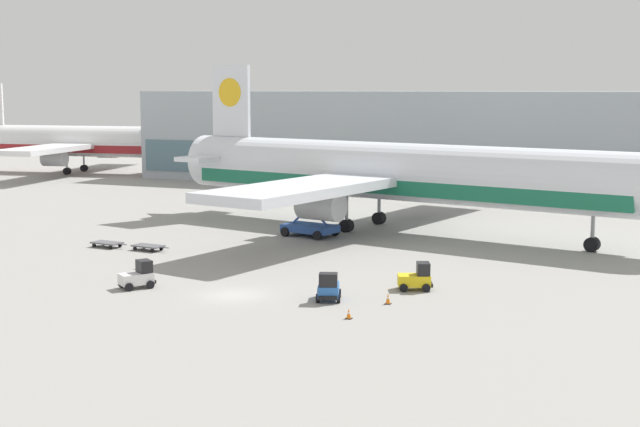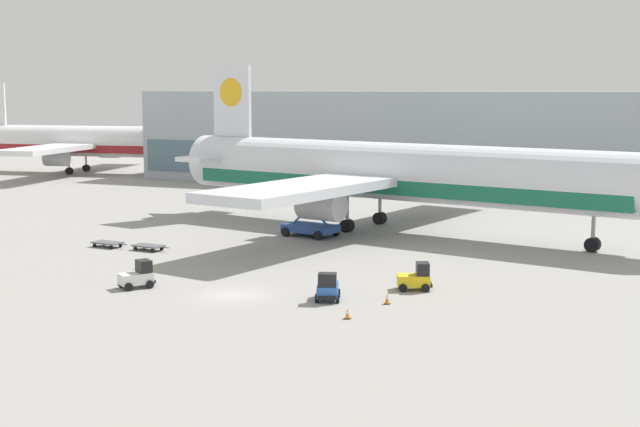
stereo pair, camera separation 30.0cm
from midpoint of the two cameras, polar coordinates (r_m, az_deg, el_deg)
The scene contains 12 objects.
ground_plane at distance 62.98m, azimuth -5.63°, elevation -5.22°, with size 400.00×400.00×0.00m, color gray.
terminal_building at distance 135.54m, azimuth 6.78°, elevation 4.81°, with size 90.00×18.20×14.00m.
airplane_main at distance 90.23m, azimuth 4.53°, elevation 2.55°, with size 57.45×48.63×17.00m.
airplane_distant at distance 157.30m, azimuth -14.51°, elevation 4.41°, with size 52.21×43.95×15.35m.
scissor_lift_loader at distance 87.17m, azimuth -0.74°, elevation -0.14°, with size 5.70×4.26×5.32m.
baggage_tug_foreground at distance 60.92m, azimuth 0.41°, elevation -4.78°, with size 2.29×2.77×2.00m.
baggage_tug_mid at distance 64.47m, azimuth 6.06°, elevation -4.12°, with size 2.78×2.36×2.00m.
baggage_tug_far at distance 66.11m, azimuth -11.68°, elevation -3.94°, with size 2.61×2.81×2.00m.
baggage_dolly_lead at distance 83.61m, azimuth -13.57°, elevation -1.85°, with size 3.76×1.77×0.48m.
baggage_dolly_second at distance 81.17m, azimuth -11.04°, elevation -2.07°, with size 3.76×1.77×0.48m.
traffic_cone_near at distance 60.19m, azimuth 4.23°, elevation -5.46°, with size 0.40×0.40×0.76m.
traffic_cone_far at distance 56.31m, azimuth 1.70°, elevation -6.43°, with size 0.40×0.40×0.66m.
Camera 1 is at (29.31, -53.86, 14.32)m, focal length 50.00 mm.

